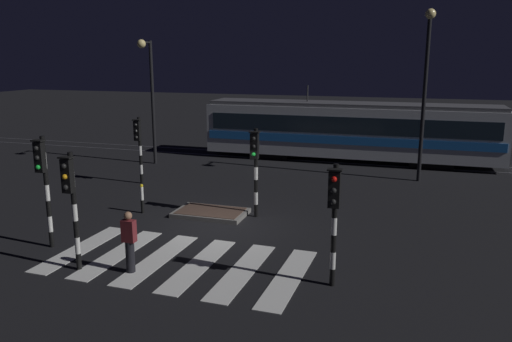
% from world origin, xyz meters
% --- Properties ---
extents(ground_plane, '(120.00, 120.00, 0.00)m').
position_xyz_m(ground_plane, '(0.00, 0.00, 0.00)').
color(ground_plane, black).
extents(rail_near, '(80.00, 0.12, 0.03)m').
position_xyz_m(rail_near, '(0.00, 12.06, 0.01)').
color(rail_near, '#59595E').
rests_on(rail_near, ground).
extents(rail_far, '(80.00, 0.12, 0.03)m').
position_xyz_m(rail_far, '(0.00, 13.50, 0.01)').
color(rail_far, '#59595E').
rests_on(rail_far, ground).
extents(crosswalk_zebra, '(7.28, 4.09, 0.02)m').
position_xyz_m(crosswalk_zebra, '(0.00, -3.09, 0.01)').
color(crosswalk_zebra, silver).
rests_on(crosswalk_zebra, ground).
extents(traffic_island, '(2.60, 1.61, 0.18)m').
position_xyz_m(traffic_island, '(-0.78, 1.27, 0.09)').
color(traffic_island, slate).
rests_on(traffic_island, ground).
extents(traffic_light_corner_far_left, '(0.36, 0.42, 3.06)m').
position_xyz_m(traffic_light_corner_far_left, '(-5.67, 4.71, 2.02)').
color(traffic_light_corner_far_left, black).
rests_on(traffic_light_corner_far_left, ground).
extents(traffic_light_kerb_mid_left, '(0.36, 0.42, 3.27)m').
position_xyz_m(traffic_light_kerb_mid_left, '(-2.35, -4.44, 2.16)').
color(traffic_light_kerb_mid_left, black).
rests_on(traffic_light_kerb_mid_left, ground).
extents(traffic_light_corner_near_right, '(0.36, 0.42, 3.17)m').
position_xyz_m(traffic_light_corner_near_right, '(4.41, -3.35, 2.09)').
color(traffic_light_corner_near_right, black).
rests_on(traffic_light_corner_near_right, ground).
extents(traffic_light_corner_near_left, '(0.36, 0.42, 3.44)m').
position_xyz_m(traffic_light_corner_near_left, '(-4.22, -3.24, 2.27)').
color(traffic_light_corner_near_left, black).
rests_on(traffic_light_corner_near_left, ground).
extents(traffic_light_median_centre, '(0.36, 0.42, 3.24)m').
position_xyz_m(traffic_light_median_centre, '(0.86, 1.51, 2.14)').
color(traffic_light_median_centre, black).
rests_on(traffic_light_median_centre, ground).
extents(street_lamp_trackside_left, '(0.44, 1.21, 6.55)m').
position_xyz_m(street_lamp_trackside_left, '(-7.23, 8.72, 4.21)').
color(street_lamp_trackside_left, black).
rests_on(street_lamp_trackside_left, ground).
extents(street_lamp_trackside_right, '(0.44, 1.21, 7.68)m').
position_xyz_m(street_lamp_trackside_right, '(6.51, 8.86, 4.83)').
color(street_lamp_trackside_right, black).
rests_on(street_lamp_trackside_right, ground).
extents(tram, '(16.12, 2.58, 4.15)m').
position_xyz_m(tram, '(2.76, 12.78, 1.75)').
color(tram, silver).
rests_on(tram, ground).
extents(pedestrian_waiting_at_kerb, '(0.36, 0.24, 1.71)m').
position_xyz_m(pedestrian_waiting_at_kerb, '(-0.90, -4.09, 0.88)').
color(pedestrian_waiting_at_kerb, black).
rests_on(pedestrian_waiting_at_kerb, ground).
extents(bollard_island_edge, '(0.12, 0.12, 1.11)m').
position_xyz_m(bollard_island_edge, '(-3.31, 0.76, 0.56)').
color(bollard_island_edge, black).
rests_on(bollard_island_edge, ground).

